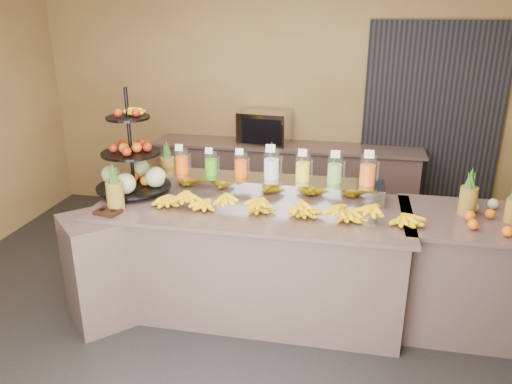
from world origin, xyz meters
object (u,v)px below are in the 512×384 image
(right_fruit_pile, at_px, (489,214))
(oven_warmer, at_px, (265,128))
(pitcher_tray, at_px, (271,187))
(banana_heap, at_px, (278,203))
(condiment_caddy, at_px, (108,212))
(fruit_stand, at_px, (137,167))

(right_fruit_pile, xyz_separation_m, oven_warmer, (-2.03, 1.91, 0.12))
(pitcher_tray, bearing_deg, banana_heap, -72.16)
(banana_heap, bearing_deg, condiment_caddy, -167.99)
(pitcher_tray, bearing_deg, right_fruit_pile, -8.27)
(pitcher_tray, distance_m, oven_warmer, 1.71)
(condiment_caddy, bearing_deg, oven_warmer, 70.88)
(condiment_caddy, distance_m, right_fruit_pile, 2.86)
(pitcher_tray, height_order, right_fruit_pile, right_fruit_pile)
(oven_warmer, bearing_deg, fruit_stand, -106.81)
(right_fruit_pile, height_order, oven_warmer, oven_warmer)
(fruit_stand, relative_size, condiment_caddy, 4.86)
(pitcher_tray, relative_size, banana_heap, 0.89)
(condiment_caddy, bearing_deg, pitcher_tray, 28.82)
(fruit_stand, xyz_separation_m, right_fruit_pile, (2.80, -0.10, -0.16))
(banana_heap, height_order, fruit_stand, fruit_stand)
(fruit_stand, height_order, right_fruit_pile, fruit_stand)
(banana_heap, relative_size, right_fruit_pile, 5.06)
(fruit_stand, relative_size, oven_warmer, 1.58)
(pitcher_tray, relative_size, oven_warmer, 3.27)
(pitcher_tray, distance_m, condiment_caddy, 1.33)
(fruit_stand, relative_size, right_fruit_pile, 2.17)
(banana_heap, relative_size, oven_warmer, 3.68)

